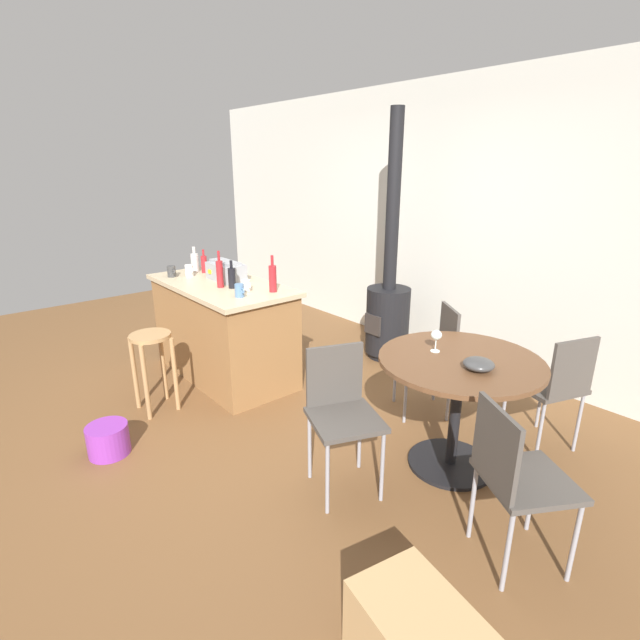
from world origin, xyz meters
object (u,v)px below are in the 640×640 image
Objects in this scene: folding_chair_left at (341,407)px; plastic_bucket at (108,440)px; bottle_0 at (220,273)px; cup_0 at (240,290)px; dining_table at (458,385)px; bottle_4 at (204,264)px; cup_2 at (220,266)px; wood_stove at (388,303)px; toolbox at (226,271)px; wine_glass at (436,336)px; wooden_stool at (152,356)px; cup_3 at (172,271)px; folding_chair_far at (432,351)px; bottle_3 at (273,278)px; cup_1 at (246,285)px; cup_4 at (189,271)px; serving_bowl at (479,364)px; folding_chair_right at (515,473)px; folding_chair_near at (554,383)px; bottle_1 at (232,277)px; bottle_2 at (195,262)px; kitchen_island at (223,330)px.

plastic_bucket is (-1.26, -1.02, -0.42)m from folding_chair_left.
bottle_0 is 0.39m from cup_0.
dining_table is 2.76m from bottle_4.
cup_0 is 0.99m from cup_2.
wood_stove reaches higher than toolbox.
wine_glass is at bearing -38.57° from wood_stove.
cup_3 is (-0.73, 0.53, 0.48)m from wooden_stool.
folding_chair_far is 2.84× the size of bottle_3.
toolbox reaches higher than cup_0.
bottle_0 is 1.04× the size of bottle_3.
folding_chair_far is 0.72m from wine_glass.
bottle_0 reaches higher than bottle_4.
cup_1 is 0.81m from cup_4.
serving_bowl is 0.65× the size of plastic_bucket.
toolbox is 1.77m from plastic_bucket.
folding_chair_right is 3.81× the size of bottle_4.
bottle_0 reaches higher than cup_2.
folding_chair_left is 2.43m from bottle_4.
folding_chair_far reaches higher than folding_chair_right.
wooden_stool is at bearing -57.04° from cup_2.
folding_chair_far reaches higher than folding_chair_near.
folding_chair_left is at bearing -167.76° from folding_chair_right.
bottle_1 is at bearing 179.41° from folding_chair_right.
bottle_2 is (-1.27, -1.45, 0.42)m from wood_stove.
folding_chair_left is 1.82m from bottle_0.
bottle_1 reaches higher than folding_chair_left.
wine_glass reaches higher than folding_chair_near.
cup_0 is (0.38, -0.04, -0.07)m from bottle_0.
wood_stove is at bearing 78.47° from wooden_stool.
cup_4 is at bearing -170.73° from cup_1.
cup_3 is (-2.18, -1.14, 0.43)m from folding_chair_far.
bottle_3 is at bearing 31.90° from bottle_0.
folding_chair_right is 4.82× the size of serving_bowl.
dining_table is 0.42× the size of wood_stove.
bottle_3 is at bearing 174.47° from folding_chair_right.
wood_stove is 21.49× the size of cup_0.
bottle_4 is (-1.17, -1.41, 0.41)m from wood_stove.
kitchen_island reaches higher than folding_chair_right.
bottle_0 is 1.15× the size of plastic_bucket.
bottle_0 is 0.73m from bottle_2.
folding_chair_left is 2.43m from cup_3.
toolbox is 3.41× the size of cup_4.
bottle_4 is at bearing -174.55° from serving_bowl.
cup_3 reaches higher than plastic_bucket.
cup_1 is (-2.16, -1.06, 0.43)m from folding_chair_near.
folding_chair_left is 2.35m from cup_4.
folding_chair_far is at bearing 64.23° from plastic_bucket.
folding_chair_right reaches higher than wooden_stool.
bottle_0 reaches higher than folding_chair_far.
serving_bowl is (-0.48, 0.40, 0.29)m from folding_chair_right.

